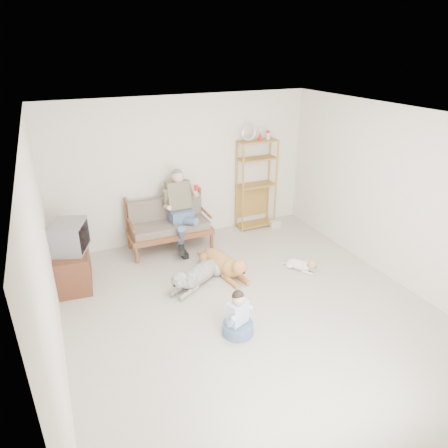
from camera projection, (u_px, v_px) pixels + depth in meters
name	position (u px, v px, depth m)	size (l,w,h in m)	color
floor	(250.00, 310.00, 5.74)	(5.50, 5.50, 0.00)	beige
ceiling	(256.00, 119.00, 4.63)	(5.50, 5.50, 0.00)	white
wall_back	(184.00, 169.00, 7.47)	(5.00, 5.00, 0.00)	silver
wall_front	(430.00, 367.00, 2.90)	(5.00, 5.00, 0.00)	silver
wall_left	(46.00, 264.00, 4.25)	(5.50, 5.50, 0.00)	silver
wall_right	(397.00, 197.00, 6.12)	(5.50, 5.50, 0.00)	silver
loveseat	(169.00, 223.00, 7.34)	(1.51, 0.72, 0.95)	brown
man	(181.00, 215.00, 7.17)	(0.56, 0.80, 1.30)	slate
etagere	(256.00, 184.00, 8.02)	(0.81, 0.35, 2.12)	olive
book_stack	(275.00, 224.00, 8.33)	(0.21, 0.16, 0.14)	silver
tv_stand	(73.00, 268.00, 6.24)	(0.59, 0.95, 0.60)	brown
crt_tv	(70.00, 237.00, 6.03)	(0.62, 0.68, 0.47)	slate
wall_outlet	(123.00, 232.00, 7.43)	(0.12, 0.02, 0.08)	silver
golden_retriever	(225.00, 264.00, 6.60)	(0.50, 1.39, 0.43)	#CC8246
shaggy_dog	(196.00, 275.00, 6.29)	(1.17, 0.83, 0.40)	white
terrier	(303.00, 265.00, 6.70)	(0.40, 0.59, 0.25)	white
child	(238.00, 318.00, 5.19)	(0.41, 0.41, 0.65)	slate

